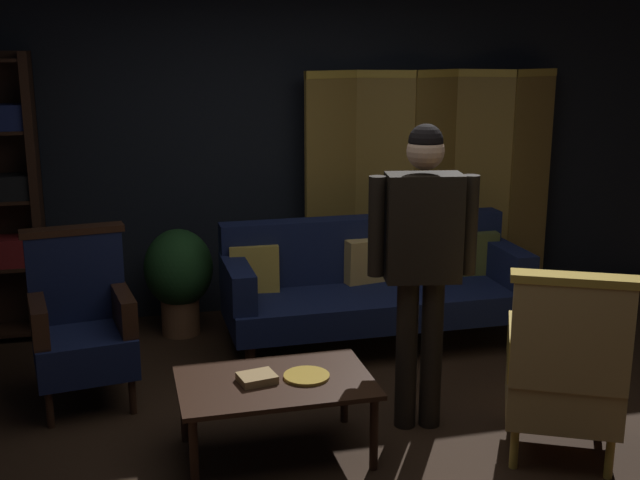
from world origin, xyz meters
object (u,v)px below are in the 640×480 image
(potted_plant, at_px, (179,274))
(brass_tray, at_px, (307,376))
(velvet_couch, at_px, (372,281))
(book_tan_leather, at_px, (257,378))
(armchair_gilt_accent, at_px, (564,370))
(coffee_table, at_px, (275,389))
(armchair_wing_left, at_px, (81,323))
(folding_screen, at_px, (433,185))
(standing_figure, at_px, (422,250))

(potted_plant, relative_size, brass_tray, 3.30)
(velvet_couch, relative_size, book_tan_leather, 11.52)
(armchair_gilt_accent, xyz_separation_m, potted_plant, (-1.76, 2.32, -0.03))
(velvet_couch, distance_m, brass_tray, 1.65)
(velvet_couch, distance_m, armchair_gilt_accent, 1.87)
(coffee_table, bearing_deg, armchair_gilt_accent, -15.25)
(armchair_gilt_accent, height_order, potted_plant, armchair_gilt_accent)
(armchair_wing_left, bearing_deg, folding_screen, 24.43)
(armchair_wing_left, relative_size, brass_tray, 4.32)
(brass_tray, bearing_deg, folding_screen, 54.22)
(armchair_gilt_accent, height_order, brass_tray, armchair_gilt_accent)
(standing_figure, relative_size, book_tan_leather, 9.24)
(standing_figure, bearing_deg, velvet_couch, 83.53)
(armchair_wing_left, bearing_deg, standing_figure, -23.83)
(folding_screen, xyz_separation_m, armchair_gilt_accent, (-0.31, -2.56, -0.50))
(armchair_gilt_accent, bearing_deg, potted_plant, 127.17)
(armchair_wing_left, height_order, standing_figure, standing_figure)
(armchair_gilt_accent, height_order, standing_figure, standing_figure)
(potted_plant, bearing_deg, folding_screen, 6.48)
(folding_screen, bearing_deg, armchair_gilt_accent, -96.85)
(velvet_couch, bearing_deg, standing_figure, -96.47)
(standing_figure, xyz_separation_m, book_tan_leather, (-0.93, -0.13, -0.58))
(potted_plant, distance_m, book_tan_leather, 1.95)
(folding_screen, distance_m, potted_plant, 2.15)
(folding_screen, height_order, standing_figure, folding_screen)
(velvet_couch, height_order, brass_tray, velvet_couch)
(armchair_gilt_accent, relative_size, potted_plant, 1.31)
(coffee_table, distance_m, armchair_gilt_accent, 1.48)
(book_tan_leather, bearing_deg, coffee_table, -2.61)
(armchair_wing_left, bearing_deg, potted_plant, 57.02)
(velvet_couch, distance_m, standing_figure, 1.43)
(potted_plant, height_order, book_tan_leather, potted_plant)
(armchair_wing_left, bearing_deg, book_tan_leather, -46.22)
(folding_screen, relative_size, potted_plant, 2.69)
(folding_screen, xyz_separation_m, book_tan_leather, (-1.83, -2.17, -0.54))
(folding_screen, relative_size, coffee_table, 2.13)
(armchair_wing_left, distance_m, standing_figure, 2.06)
(coffee_table, relative_size, armchair_gilt_accent, 0.96)
(folding_screen, relative_size, brass_tray, 8.86)
(coffee_table, bearing_deg, brass_tray, -2.11)
(standing_figure, bearing_deg, folding_screen, 66.32)
(velvet_couch, bearing_deg, armchair_gilt_accent, -76.38)
(armchair_gilt_accent, relative_size, standing_figure, 0.61)
(standing_figure, bearing_deg, coffee_table, -171.21)
(armchair_gilt_accent, bearing_deg, folding_screen, 83.15)
(coffee_table, relative_size, book_tan_leather, 5.43)
(armchair_gilt_accent, bearing_deg, book_tan_leather, 165.50)
(coffee_table, bearing_deg, potted_plant, 99.85)
(velvet_couch, xyz_separation_m, book_tan_leather, (-1.08, -1.42, -0.01))
(potted_plant, bearing_deg, armchair_gilt_accent, -52.83)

